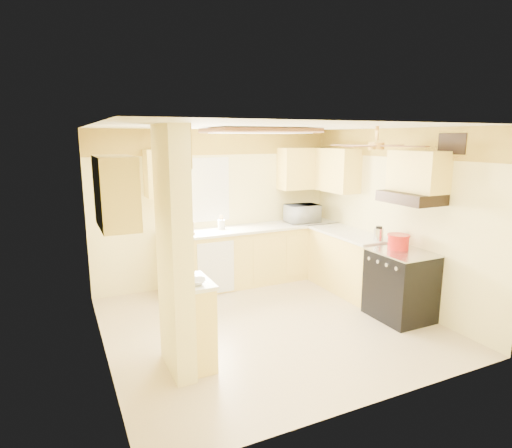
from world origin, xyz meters
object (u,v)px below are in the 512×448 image
dutch_oven (398,242)px  kettle (379,234)px  bowl (196,282)px  microwave (302,213)px  stove (401,285)px

dutch_oven → kettle: 0.39m
bowl → dutch_oven: bearing=5.0°
microwave → dutch_oven: microwave is taller
stove → microwave: (-0.22, 2.14, 0.63)m
stove → dutch_oven: 0.57m
microwave → kettle: size_ratio=2.66×
microwave → kettle: (0.27, -1.62, -0.06)m
stove → microwave: bearing=96.0°
stove → kettle: bearing=85.1°
microwave → bowl: size_ratio=2.71×
bowl → kettle: 2.96m
microwave → bowl: microwave is taller
bowl → kettle: (2.89, 0.64, 0.07)m
kettle → microwave: bearing=99.5°
bowl → kettle: kettle is taller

